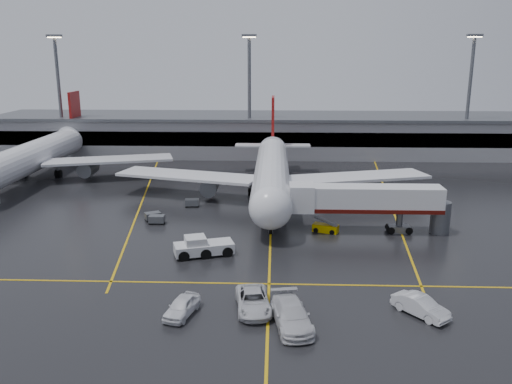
{
  "coord_description": "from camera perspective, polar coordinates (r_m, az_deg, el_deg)",
  "views": [
    {
      "loc": [
        0.48,
        -69.62,
        21.64
      ],
      "look_at": [
        -2.0,
        -2.0,
        4.0
      ],
      "focal_mm": 37.3,
      "sensor_mm": 36.0,
      "label": 1
    }
  ],
  "objects": [
    {
      "name": "service_van_d",
      "position": [
        46.71,
        -7.96,
        -12.05
      ],
      "size": [
        3.04,
        4.99,
        1.59
      ],
      "primitive_type": "imported",
      "rotation": [
        0.0,
        0.0,
        -0.27
      ],
      "color": "white",
      "rests_on": "ground"
    },
    {
      "name": "apron_line_centre",
      "position": [
        72.91,
        1.63,
        -2.65
      ],
      "size": [
        0.25,
        90.0,
        0.02
      ],
      "primitive_type": "cube",
      "color": "gold",
      "rests_on": "ground"
    },
    {
      "name": "service_van_a",
      "position": [
        47.06,
        -0.31,
        -11.61
      ],
      "size": [
        3.6,
        6.43,
        1.7
      ],
      "primitive_type": "imported",
      "rotation": [
        0.0,
        0.0,
        0.13
      ],
      "color": "silver",
      "rests_on": "ground"
    },
    {
      "name": "pushback_tractor",
      "position": [
        59.3,
        -5.79,
        -5.92
      ],
      "size": [
        6.94,
        4.44,
        2.31
      ],
      "color": "silver",
      "rests_on": "ground"
    },
    {
      "name": "service_van_b",
      "position": [
        44.61,
        3.82,
        -13.01
      ],
      "size": [
        3.91,
        7.14,
        1.96
      ],
      "primitive_type": "imported",
      "rotation": [
        0.0,
        0.0,
        0.18
      ],
      "color": "silver",
      "rests_on": "ground"
    },
    {
      "name": "main_airliner",
      "position": [
        81.21,
        1.71,
        2.21
      ],
      "size": [
        48.8,
        45.6,
        14.1
      ],
      "color": "silver",
      "rests_on": "ground"
    },
    {
      "name": "ground",
      "position": [
        72.91,
        1.63,
        -2.66
      ],
      "size": [
        220.0,
        220.0,
        0.0
      ],
      "primitive_type": "plane",
      "color": "black",
      "rests_on": "ground"
    },
    {
      "name": "light_mast_left",
      "position": [
        120.74,
        -20.37,
        10.32
      ],
      "size": [
        3.0,
        1.2,
        25.45
      ],
      "color": "#595B60",
      "rests_on": "ground"
    },
    {
      "name": "baggage_cart_c",
      "position": [
        78.07,
        -6.87,
        -1.11
      ],
      "size": [
        2.11,
        1.47,
        1.12
      ],
      "color": "#595B60",
      "rests_on": "ground"
    },
    {
      "name": "apron_line_right",
      "position": [
        84.35,
        14.02,
        -0.69
      ],
      "size": [
        7.57,
        69.64,
        0.02
      ],
      "primitive_type": "cube",
      "rotation": [
        0.0,
        0.0,
        -0.1
      ],
      "color": "gold",
      "rests_on": "ground"
    },
    {
      "name": "apron_line_left",
      "position": [
        85.01,
        -11.91,
        -0.45
      ],
      "size": [
        9.99,
        69.35,
        0.02
      ],
      "primitive_type": "cube",
      "rotation": [
        0.0,
        0.0,
        0.14
      ],
      "color": "gold",
      "rests_on": "ground"
    },
    {
      "name": "apron_line_stop",
      "position": [
        52.31,
        1.41,
        -9.82
      ],
      "size": [
        60.0,
        0.25,
        0.02
      ],
      "primitive_type": "cube",
      "color": "gold",
      "rests_on": "ground"
    },
    {
      "name": "belt_loader",
      "position": [
        67.22,
        7.47,
        -3.86
      ],
      "size": [
        3.41,
        2.43,
        1.99
      ],
      "color": "#D0A800",
      "rests_on": "ground"
    },
    {
      "name": "light_mast_right",
      "position": [
        118.63,
        21.92,
        10.12
      ],
      "size": [
        3.0,
        1.2,
        25.45
      ],
      "color": "#595B60",
      "rests_on": "ground"
    },
    {
      "name": "terminal",
      "position": [
        118.82,
        1.86,
        6.22
      ],
      "size": [
        122.0,
        19.0,
        8.6
      ],
      "color": "gray",
      "rests_on": "ground"
    },
    {
      "name": "baggage_cart_b",
      "position": [
        72.43,
        -11.01,
        -2.53
      ],
      "size": [
        2.38,
        2.1,
        1.12
      ],
      "color": "#595B60",
      "rests_on": "ground"
    },
    {
      "name": "jet_bridge",
      "position": [
        67.01,
        11.81,
        -1.03
      ],
      "size": [
        19.9,
        3.4,
        6.05
      ],
      "color": "silver",
      "rests_on": "ground"
    },
    {
      "name": "second_airliner",
      "position": [
        102.22,
        -22.54,
        3.67
      ],
      "size": [
        48.8,
        45.6,
        14.1
      ],
      "color": "silver",
      "rests_on": "ground"
    },
    {
      "name": "light_mast_mid",
      "position": [
        111.98,
        -0.72,
        10.94
      ],
      "size": [
        3.0,
        1.2,
        25.45
      ],
      "color": "#595B60",
      "rests_on": "ground"
    },
    {
      "name": "baggage_cart_a",
      "position": [
        71.01,
        -10.59,
        -2.86
      ],
      "size": [
        2.0,
        1.3,
        1.12
      ],
      "color": "#595B60",
      "rests_on": "ground"
    },
    {
      "name": "service_van_c",
      "position": [
        48.31,
        17.23,
        -11.6
      ],
      "size": [
        4.59,
        5.09,
        1.68
      ],
      "primitive_type": "imported",
      "rotation": [
        0.0,
        0.0,
        0.68
      ],
      "color": "silver",
      "rests_on": "ground"
    }
  ]
}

